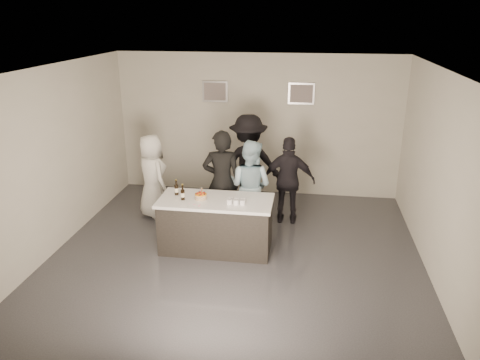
{
  "coord_description": "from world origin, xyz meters",
  "views": [
    {
      "loc": [
        1.08,
        -6.7,
        3.77
      ],
      "look_at": [
        0.0,
        0.5,
        1.15
      ],
      "focal_mm": 35.0,
      "sensor_mm": 36.0,
      "label": 1
    }
  ],
  "objects": [
    {
      "name": "floor",
      "position": [
        0.0,
        0.0,
        0.0
      ],
      "size": [
        6.0,
        6.0,
        0.0
      ],
      "primitive_type": "plane",
      "color": "#3D3D42",
      "rests_on": "ground"
    },
    {
      "name": "ceiling",
      "position": [
        0.0,
        0.0,
        3.0
      ],
      "size": [
        6.0,
        6.0,
        0.0
      ],
      "primitive_type": "plane",
      "rotation": [
        3.14,
        0.0,
        0.0
      ],
      "color": "white"
    },
    {
      "name": "wall_back",
      "position": [
        0.0,
        3.0,
        1.5
      ],
      "size": [
        6.0,
        0.04,
        3.0
      ],
      "primitive_type": "cube",
      "color": "beige",
      "rests_on": "ground"
    },
    {
      "name": "wall_front",
      "position": [
        0.0,
        -3.0,
        1.5
      ],
      "size": [
        6.0,
        0.04,
        3.0
      ],
      "primitive_type": "cube",
      "color": "beige",
      "rests_on": "ground"
    },
    {
      "name": "wall_left",
      "position": [
        -3.0,
        0.0,
        1.5
      ],
      "size": [
        0.04,
        6.0,
        3.0
      ],
      "primitive_type": "cube",
      "color": "beige",
      "rests_on": "ground"
    },
    {
      "name": "wall_right",
      "position": [
        3.0,
        0.0,
        1.5
      ],
      "size": [
        0.04,
        6.0,
        3.0
      ],
      "primitive_type": "cube",
      "color": "beige",
      "rests_on": "ground"
    },
    {
      "name": "picture_left",
      "position": [
        -0.9,
        2.97,
        2.2
      ],
      "size": [
        0.54,
        0.04,
        0.44
      ],
      "primitive_type": "cube",
      "color": "#B2B2B7",
      "rests_on": "wall_back"
    },
    {
      "name": "picture_right",
      "position": [
        0.9,
        2.97,
        2.2
      ],
      "size": [
        0.54,
        0.04,
        0.44
      ],
      "primitive_type": "cube",
      "color": "#B2B2B7",
      "rests_on": "wall_back"
    },
    {
      "name": "bar_counter",
      "position": [
        -0.36,
        0.21,
        0.45
      ],
      "size": [
        1.86,
        0.86,
        0.9
      ],
      "primitive_type": "cube",
      "color": "white",
      "rests_on": "ground"
    },
    {
      "name": "cake",
      "position": [
        -0.6,
        0.18,
        0.94
      ],
      "size": [
        0.19,
        0.19,
        0.08
      ],
      "primitive_type": "cylinder",
      "color": "orange",
      "rests_on": "bar_counter"
    },
    {
      "name": "beer_bottle_a",
      "position": [
        -1.04,
        0.31,
        1.03
      ],
      "size": [
        0.07,
        0.07,
        0.26
      ],
      "primitive_type": "cylinder",
      "color": "black",
      "rests_on": "bar_counter"
    },
    {
      "name": "beer_bottle_b",
      "position": [
        -0.88,
        0.12,
        1.03
      ],
      "size": [
        0.07,
        0.07,
        0.26
      ],
      "primitive_type": "cylinder",
      "color": "black",
      "rests_on": "bar_counter"
    },
    {
      "name": "tumbler_cluster",
      "position": [
        0.0,
        0.11,
        0.94
      ],
      "size": [
        0.3,
        0.19,
        0.08
      ],
      "primitive_type": "cube",
      "color": "gold",
      "rests_on": "bar_counter"
    },
    {
      "name": "candles",
      "position": [
        -0.62,
        -0.08,
        0.9
      ],
      "size": [
        0.24,
        0.08,
        0.01
      ],
      "primitive_type": "cube",
      "color": "pink",
      "rests_on": "bar_counter"
    },
    {
      "name": "person_main_black",
      "position": [
        -0.39,
        0.92,
        0.94
      ],
      "size": [
        0.73,
        0.52,
        1.88
      ],
      "primitive_type": "imported",
      "rotation": [
        0.0,
        0.0,
        3.25
      ],
      "color": "black",
      "rests_on": "ground"
    },
    {
      "name": "person_main_blue",
      "position": [
        0.1,
        1.06,
        0.85
      ],
      "size": [
        0.99,
        0.88,
        1.69
      ],
      "primitive_type": "imported",
      "rotation": [
        0.0,
        0.0,
        2.79
      ],
      "color": "silver",
      "rests_on": "ground"
    },
    {
      "name": "person_guest_left",
      "position": [
        -1.83,
        1.39,
        0.81
      ],
      "size": [
        0.93,
        0.92,
        1.62
      ],
      "primitive_type": "imported",
      "rotation": [
        0.0,
        0.0,
        2.4
      ],
      "color": "white",
      "rests_on": "ground"
    },
    {
      "name": "person_guest_right",
      "position": [
        0.77,
        1.49,
        0.83
      ],
      "size": [
        0.97,
        0.41,
        1.66
      ],
      "primitive_type": "imported",
      "rotation": [
        0.0,
        0.0,
        3.15
      ],
      "color": "black",
      "rests_on": "ground"
    },
    {
      "name": "person_guest_back",
      "position": [
        -0.04,
        1.86,
        0.98
      ],
      "size": [
        1.41,
        1.01,
        1.96
      ],
      "primitive_type": "imported",
      "rotation": [
        0.0,
        0.0,
        3.38
      ],
      "color": "black",
      "rests_on": "ground"
    }
  ]
}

